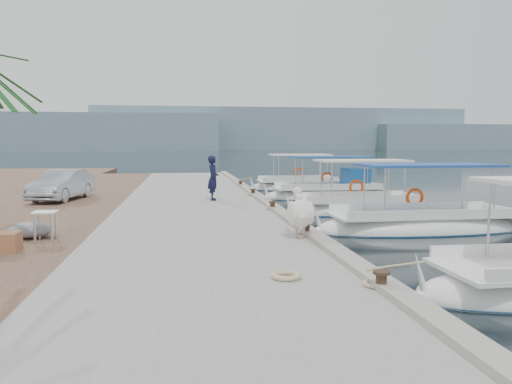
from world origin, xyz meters
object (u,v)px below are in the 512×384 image
fishing_caique_b (421,227)px  pelican (300,212)px  parked_car (62,185)px  fishing_caique_d (329,195)px  fisherman (213,178)px  fishing_caique_c (358,210)px  fishing_caique_e (297,187)px

fishing_caique_b → pelican: (-4.89, -3.15, 1.03)m
pelican → parked_car: size_ratio=0.42×
fishing_caique_d → fisherman: 7.94m
fishing_caique_b → fishing_caique_c: bearing=98.1°
fishing_caique_c → pelican: fishing_caique_c is taller
fishing_caique_b → fisherman: (-6.57, 5.61, 1.32)m
fisherman → parked_car: 6.47m
fishing_caique_c → pelican: size_ratio=3.77×
fishing_caique_b → fisherman: fisherman is taller
fishing_caique_b → parked_car: (-12.95, 6.68, 1.02)m
fishing_caique_b → fishing_caique_e: size_ratio=1.20×
fishing_caique_d → fisherman: size_ratio=3.66×
fishing_caique_d → fishing_caique_e: size_ratio=1.12×
fishing_caique_d → parked_car: bearing=-165.1°
fishing_caique_d → fishing_caique_e: same height
fishing_caique_b → parked_car: 14.60m
fishing_caique_d → parked_car: (-12.81, -3.41, 0.95)m
fishing_caique_c → fishing_caique_d: (0.49, 5.72, 0.07)m
fishing_caique_b → fisherman: size_ratio=3.91×
parked_car → fishing_caique_b: bearing=-15.4°
fishing_caique_d → fishing_caique_b: bearing=-89.2°
pelican → parked_car: bearing=129.3°
fishing_caique_d → fishing_caique_e: (-0.49, 5.29, -0.07)m
fishing_caique_e → parked_car: 15.12m
fisherman → parked_car: bearing=81.3°
fishing_caique_c → fisherman: 6.22m
fisherman → fishing_caique_c: bearing=-101.0°
fishing_caique_b → fishing_caique_c: (-0.62, 4.37, 0.00)m
fishing_caique_e → parked_car: bearing=-144.8°
fishing_caique_e → pelican: (-4.27, -18.53, 1.03)m
fishing_caique_b → pelican: bearing=-147.2°
fishing_caique_d → fishing_caique_c: bearing=-94.9°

